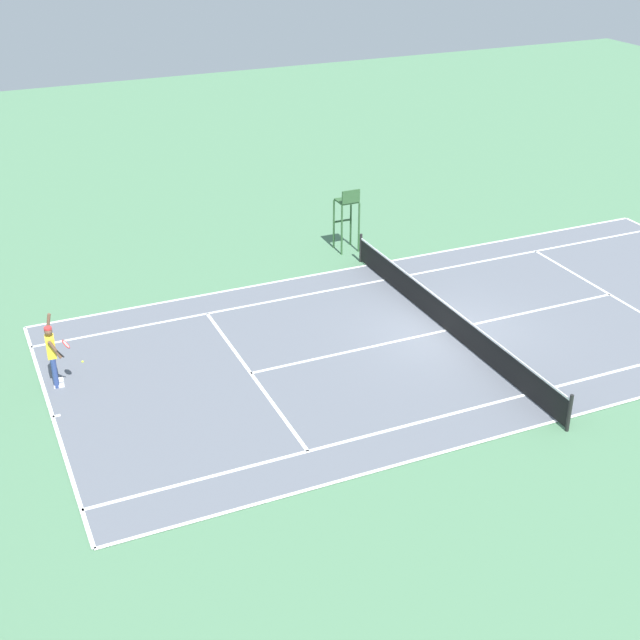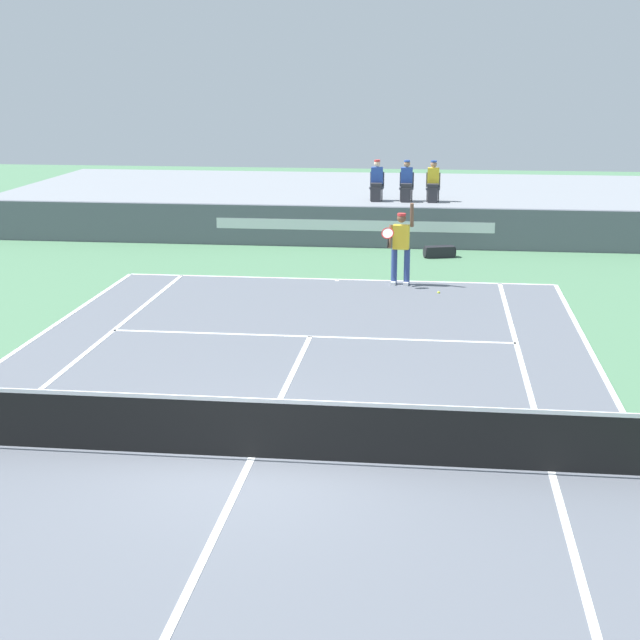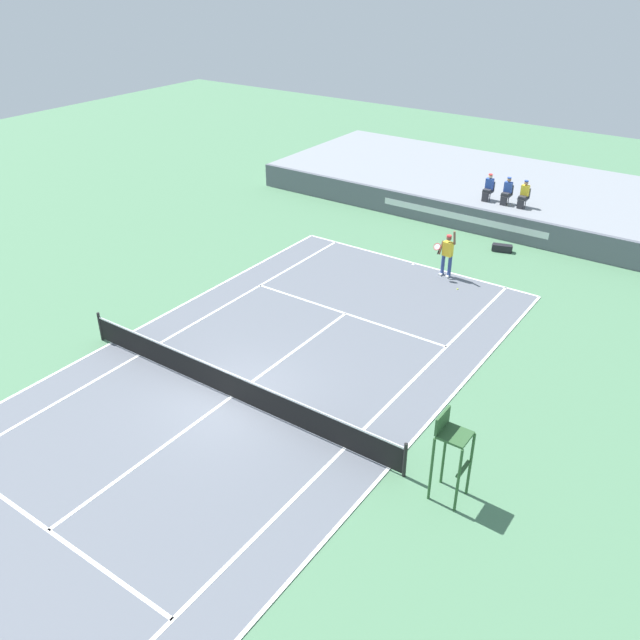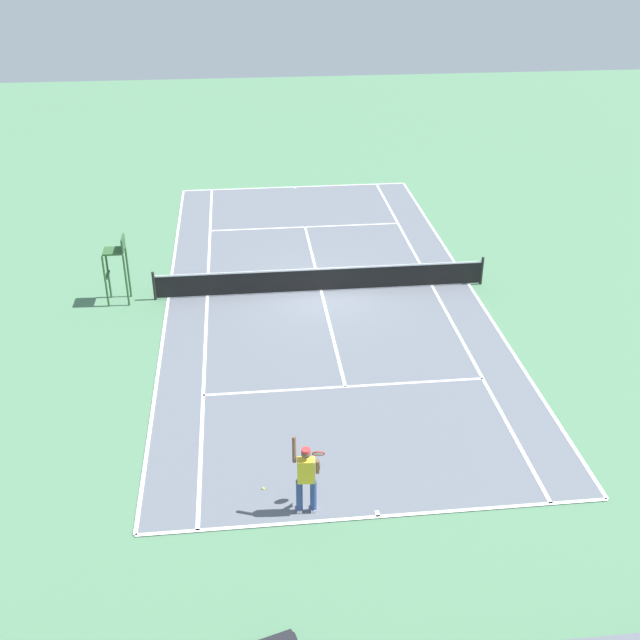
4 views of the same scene
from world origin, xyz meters
The scene contains 6 objects.
ground_plane centered at (0.00, 0.00, 0.00)m, with size 80.00×80.00×0.00m, color #4C7A56.
court centered at (0.00, 0.00, 0.01)m, with size 11.08×23.88×0.03m.
net centered at (0.00, 0.00, 0.52)m, with size 11.98×0.10×1.07m.
tennis_player centered at (1.61, 11.51, 0.99)m, with size 0.79×0.62×2.08m.
tennis_ball centered at (2.58, 10.64, 0.03)m, with size 0.07×0.07×0.07m, color #D1E533.
umpire_chair centered at (7.10, 0.00, 1.56)m, with size 0.77×0.77×2.44m.
Camera 4 is at (2.81, 25.29, 12.42)m, focal length 43.76 mm.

